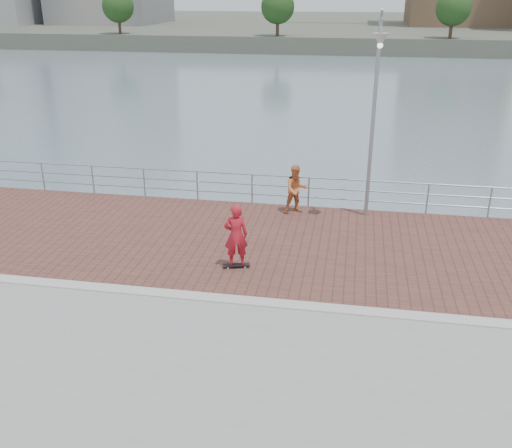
% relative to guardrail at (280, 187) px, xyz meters
% --- Properties ---
extents(water, '(400.00, 400.00, 0.00)m').
position_rel_guardrail_xyz_m(water, '(-0.00, -7.00, -2.69)').
color(water, slate).
rests_on(water, ground).
extents(brick_lane, '(40.00, 6.80, 0.02)m').
position_rel_guardrail_xyz_m(brick_lane, '(-0.00, -3.40, -0.68)').
color(brick_lane, brown).
rests_on(brick_lane, seawall).
extents(curb, '(40.00, 0.40, 0.06)m').
position_rel_guardrail_xyz_m(curb, '(-0.00, -7.00, -0.66)').
color(curb, '#B7B5AD').
rests_on(curb, seawall).
extents(far_shore, '(320.00, 95.00, 2.50)m').
position_rel_guardrail_xyz_m(far_shore, '(-0.00, 115.50, -1.44)').
color(far_shore, '#4C5142').
rests_on(far_shore, ground).
extents(guardrail, '(39.06, 0.06, 1.13)m').
position_rel_guardrail_xyz_m(guardrail, '(0.00, 0.00, 0.00)').
color(guardrail, '#8C9EA8').
rests_on(guardrail, brick_lane).
extents(street_lamp, '(0.47, 1.36, 6.43)m').
position_rel_guardrail_xyz_m(street_lamp, '(3.07, -0.97, 3.88)').
color(street_lamp, gray).
rests_on(street_lamp, brick_lane).
extents(skateboard, '(0.78, 0.39, 0.09)m').
position_rel_guardrail_xyz_m(skateboard, '(-0.53, -5.20, -0.60)').
color(skateboard, black).
rests_on(skateboard, brick_lane).
extents(skateboarder, '(0.75, 0.59, 1.80)m').
position_rel_guardrail_xyz_m(skateboarder, '(-0.53, -5.20, 0.31)').
color(skateboarder, red).
rests_on(skateboarder, skateboard).
extents(bystander, '(1.02, 0.92, 1.70)m').
position_rel_guardrail_xyz_m(bystander, '(0.65, -0.69, 0.18)').
color(bystander, '#D6753E').
rests_on(bystander, brick_lane).
extents(shoreline_trees, '(109.96, 5.21, 6.95)m').
position_rel_guardrail_xyz_m(shoreline_trees, '(-12.13, 70.00, 3.91)').
color(shoreline_trees, '#473323').
rests_on(shoreline_trees, far_shore).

